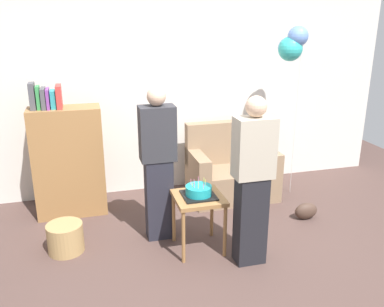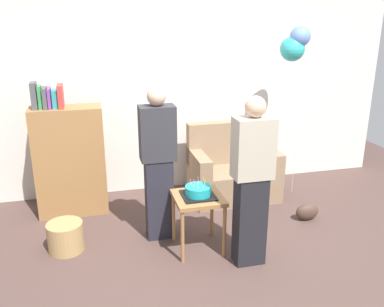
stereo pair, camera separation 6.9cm
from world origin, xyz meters
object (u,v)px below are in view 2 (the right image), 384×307
(bookshelf, at_px, (69,159))
(wicker_basket, at_px, (66,237))
(person_blowing_candles, at_px, (158,164))
(side_table, at_px, (198,204))
(person_holding_cake, at_px, (252,182))
(couch, at_px, (232,171))
(handbag, at_px, (307,212))
(birthday_cake, at_px, (198,191))
(balloon_bunch, at_px, (294,46))

(bookshelf, distance_m, wicker_basket, 1.03)
(person_blowing_candles, bearing_deg, side_table, -63.90)
(person_holding_cake, xyz_separation_m, wicker_basket, (-1.73, 0.64, -0.68))
(person_blowing_candles, height_order, person_holding_cake, same)
(couch, distance_m, wicker_basket, 2.27)
(couch, distance_m, bookshelf, 2.06)
(wicker_basket, bearing_deg, side_table, -12.88)
(side_table, xyz_separation_m, handbag, (1.40, 0.29, -0.40))
(couch, distance_m, side_table, 1.41)
(birthday_cake, bearing_deg, bookshelf, 136.56)
(side_table, bearing_deg, handbag, 11.62)
(couch, height_order, wicker_basket, couch)
(handbag, relative_size, balloon_bunch, 0.13)
(bookshelf, height_order, handbag, bookshelf)
(birthday_cake, xyz_separation_m, handbag, (1.40, 0.29, -0.54))
(handbag, bearing_deg, person_blowing_candles, 177.97)
(person_holding_cake, bearing_deg, couch, -85.34)
(side_table, xyz_separation_m, birthday_cake, (0.00, 0.00, 0.14))
(bookshelf, relative_size, person_blowing_candles, 0.98)
(bookshelf, bearing_deg, person_blowing_candles, -42.30)
(bookshelf, xyz_separation_m, person_holding_cake, (1.67, -1.53, 0.15))
(bookshelf, xyz_separation_m, person_blowing_candles, (0.92, -0.83, 0.15))
(person_blowing_candles, height_order, wicker_basket, person_blowing_candles)
(handbag, xyz_separation_m, balloon_bunch, (0.10, 0.82, 1.83))
(birthday_cake, distance_m, balloon_bunch, 2.27)
(person_holding_cake, height_order, handbag, person_holding_cake)
(couch, height_order, birthday_cake, couch)
(person_blowing_candles, distance_m, person_holding_cake, 1.02)
(handbag, bearing_deg, person_holding_cake, -147.38)
(balloon_bunch, bearing_deg, bookshelf, 178.42)
(person_blowing_candles, distance_m, handbag, 1.88)
(person_blowing_candles, bearing_deg, balloon_bunch, 4.92)
(person_blowing_candles, bearing_deg, person_holding_cake, -60.37)
(side_table, bearing_deg, balloon_bunch, 36.45)
(bookshelf, distance_m, person_holding_cake, 2.26)
(person_holding_cake, xyz_separation_m, balloon_bunch, (1.09, 1.45, 1.10))
(couch, relative_size, handbag, 3.93)
(side_table, height_order, balloon_bunch, balloon_bunch)
(couch, bearing_deg, balloon_bunch, -4.73)
(person_blowing_candles, bearing_deg, bookshelf, 120.15)
(birthday_cake, xyz_separation_m, person_blowing_candles, (-0.33, 0.35, 0.20))
(side_table, bearing_deg, person_holding_cake, -39.65)
(wicker_basket, distance_m, handbag, 2.72)
(person_holding_cake, bearing_deg, balloon_bunch, -108.55)
(wicker_basket, bearing_deg, bookshelf, 85.92)
(wicker_basket, xyz_separation_m, handbag, (2.71, -0.01, -0.05))
(person_blowing_candles, distance_m, wicker_basket, 1.20)
(side_table, height_order, handbag, side_table)
(couch, bearing_deg, bookshelf, 179.54)
(couch, bearing_deg, side_table, -123.72)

